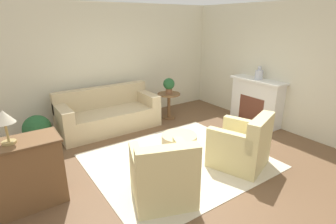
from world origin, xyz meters
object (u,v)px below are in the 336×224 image
Objects in this scene: armchair_left at (163,177)px; vase_mantel_near at (259,74)px; couch at (108,115)px; potted_plant_floor at (37,130)px; table_lamp at (4,119)px; ottoman_table at (179,142)px; potted_plant_on_side_table at (169,85)px; dresser at (16,175)px; armchair_right at (242,146)px; side_table at (169,101)px.

armchair_left is 3.67× the size of vase_mantel_near.
potted_plant_floor is at bearing -176.44° from couch.
ottoman_table is at bearing -1.37° from table_lamp.
potted_plant_on_side_table is 3.12m from potted_plant_floor.
couch is 2.05× the size of armchair_left.
table_lamp reaches higher than potted_plant_on_side_table.
couch is 1.92× the size of dresser.
table_lamp is (-1.67, 0.95, 0.92)m from armchair_left.
armchair_right is 1.65× the size of potted_plant_floor.
dresser is 5.20m from vase_mantel_near.
dresser reaches higher than ottoman_table.
side_table is at bearing -90.00° from potted_plant_on_side_table.
couch is 2.05× the size of armchair_right.
side_table is 2.20× the size of vase_mantel_near.
side_table is at bearing -1.86° from potted_plant_floor.
ottoman_table is 2.19× the size of vase_mantel_near.
armchair_left is (-0.37, -2.84, 0.02)m from couch.
table_lamp reaches higher than armchair_left.
table_lamp is (-3.60, -1.70, 0.83)m from side_table.
dresser is 4.00m from potted_plant_on_side_table.
armchair_right is 2.67m from side_table.
armchair_right is 2.77× the size of potted_plant_on_side_table.
table_lamp is (-2.04, -1.90, 0.94)m from couch.
armchair_right reaches higher than ottoman_table.
potted_plant_floor is (-3.07, 0.10, -0.08)m from side_table.
armchair_left is 1.65× the size of potted_plant_floor.
potted_plant_on_side_table is 0.59× the size of potted_plant_floor.
armchair_left is 3.32m from potted_plant_on_side_table.
side_table is at bearing 136.44° from vase_mantel_near.
armchair_left is at bearing -97.46° from couch.
ottoman_table is 2.11m from potted_plant_on_side_table.
ottoman_table is 2.80m from potted_plant_floor.
table_lamp reaches higher than armchair_right.
table_lamp is at bearing -154.70° from potted_plant_on_side_table.
side_table is (0.31, 2.65, 0.09)m from armchair_right.
armchair_left is 1.67× the size of side_table.
vase_mantel_near is at bearing 32.50° from armchair_right.
table_lamp reaches higher than dresser.
dresser is 3.92× the size of vase_mantel_near.
couch is 3.41× the size of side_table.
potted_plant_on_side_table reaches higher than armchair_right.
vase_mantel_near reaches higher than couch.
armchair_left is at bearing -136.79° from ottoman_table.
vase_mantel_near reaches higher than potted_plant_on_side_table.
armchair_right is at bearing -96.76° from side_table.
dresser is at bearing 163.89° from armchair_right.
vase_mantel_near is at bearing 6.69° from ottoman_table.
armchair_right is 3.67× the size of vase_mantel_near.
couch reaches higher than potted_plant_floor.
armchair_left is at bearing -161.20° from vase_mantel_near.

